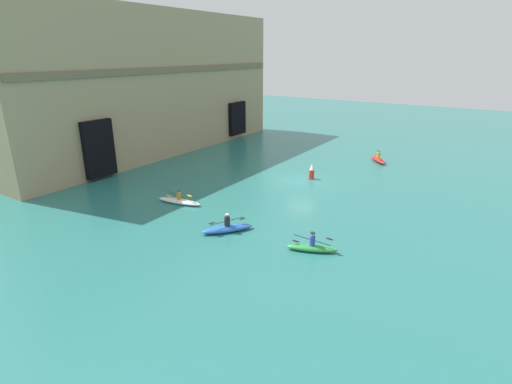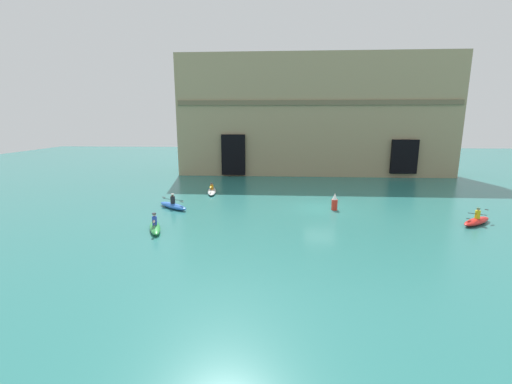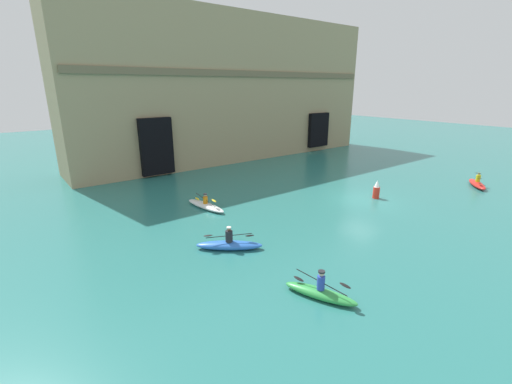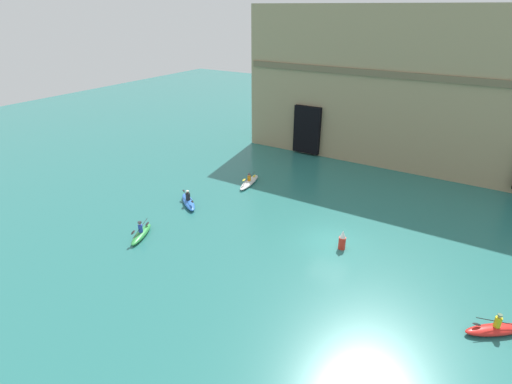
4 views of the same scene
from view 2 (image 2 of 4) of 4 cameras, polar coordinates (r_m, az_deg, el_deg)
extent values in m
plane|color=#28706B|center=(28.01, 10.74, -2.67)|extent=(120.00, 120.00, 0.00)
cube|color=#9E8966|center=(45.35, 9.71, 12.36)|extent=(34.28, 5.71, 14.75)
cube|color=brown|center=(42.50, 10.20, 14.47)|extent=(33.59, 0.24, 0.58)
cube|color=black|center=(42.68, -3.78, 6.22)|extent=(2.91, 0.70, 4.97)
cube|color=black|center=(44.98, 23.43, 5.44)|extent=(3.10, 0.70, 4.06)
ellipsoid|color=blue|center=(28.22, -13.66, -2.25)|extent=(3.06, 2.63, 0.41)
cylinder|color=#232328|center=(28.11, -13.71, -1.28)|extent=(0.36, 0.36, 0.58)
sphere|color=brown|center=(28.02, -13.75, -0.52)|extent=(0.19, 0.19, 0.19)
cylinder|color=silver|center=(28.01, -13.76, -0.37)|extent=(0.24, 0.24, 0.06)
cylinder|color=black|center=(28.10, -13.71, -1.22)|extent=(1.99, 1.19, 0.16)
ellipsoid|color=black|center=(27.38, -12.26, -1.62)|extent=(0.47, 0.38, 0.07)
ellipsoid|color=black|center=(28.84, -15.09, -0.84)|extent=(0.47, 0.38, 0.07)
ellipsoid|color=red|center=(27.77, 32.88, -4.12)|extent=(2.91, 2.51, 0.42)
cylinder|color=gold|center=(27.65, 32.99, -3.16)|extent=(0.32, 0.32, 0.54)
sphere|color=tan|center=(27.57, 33.08, -2.43)|extent=(0.18, 0.18, 0.18)
cylinder|color=#4C6B4C|center=(27.56, 33.09, -2.29)|extent=(0.23, 0.23, 0.06)
cylinder|color=black|center=(27.65, 33.00, -3.11)|extent=(1.90, 1.11, 0.48)
ellipsoid|color=black|center=(28.42, 34.05, -2.46)|extent=(0.47, 0.38, 0.14)
ellipsoid|color=black|center=(26.88, 31.89, -3.80)|extent=(0.47, 0.38, 0.14)
ellipsoid|color=green|center=(23.00, -16.48, -5.73)|extent=(1.70, 2.90, 0.38)
cylinder|color=#2D47B7|center=(22.87, -16.55, -4.60)|extent=(0.30, 0.30, 0.57)
sphere|color=beige|center=(22.76, -16.61, -3.66)|extent=(0.21, 0.21, 0.21)
cylinder|color=#232328|center=(22.74, -16.62, -3.46)|extent=(0.26, 0.26, 0.06)
cylinder|color=black|center=(22.86, -16.56, -4.53)|extent=(0.68, 2.02, 0.46)
ellipsoid|color=black|center=(21.91, -16.67, -4.74)|extent=(0.31, 0.48, 0.14)
ellipsoid|color=black|center=(23.81, -16.45, -4.34)|extent=(0.31, 0.48, 0.14)
ellipsoid|color=white|center=(33.36, -7.37, 0.13)|extent=(1.33, 3.64, 0.35)
cylinder|color=orange|center=(33.28, -7.39, 0.81)|extent=(0.31, 0.31, 0.47)
sphere|color=tan|center=(33.22, -7.40, 1.37)|extent=(0.20, 0.20, 0.20)
cylinder|color=#232328|center=(33.20, -7.41, 1.51)|extent=(0.25, 0.25, 0.06)
cylinder|color=black|center=(33.28, -7.39, 0.85)|extent=(0.22, 2.20, 0.43)
ellipsoid|color=yellow|center=(32.29, -7.58, 0.82)|extent=(0.22, 0.46, 0.13)
ellipsoid|color=yellow|center=(34.27, -7.21, 0.88)|extent=(0.22, 0.46, 0.13)
cylinder|color=red|center=(27.61, 12.94, -2.08)|extent=(0.47, 0.47, 0.84)
cone|color=white|center=(27.46, 13.01, -0.71)|extent=(0.40, 0.40, 0.51)
camera|label=1|loc=(29.35, -63.40, 12.69)|focal=28.00mm
camera|label=3|loc=(21.14, -49.29, 10.03)|focal=24.00mm
camera|label=4|loc=(14.41, 79.56, 34.22)|focal=28.00mm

